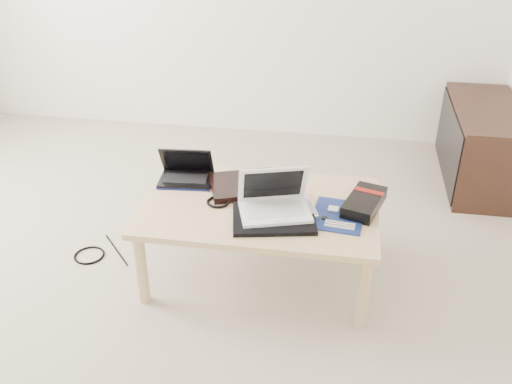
% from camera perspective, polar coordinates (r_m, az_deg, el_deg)
% --- Properties ---
extents(ground, '(4.00, 4.00, 0.00)m').
position_cam_1_polar(ground, '(2.83, -11.72, -9.85)').
color(ground, '#BBAE98').
rests_on(ground, ground).
extents(coffee_table, '(1.10, 0.70, 0.40)m').
position_cam_1_polar(coffee_table, '(2.70, 0.40, -2.12)').
color(coffee_table, '#D4BD80').
rests_on(coffee_table, ground).
extents(media_cabinet, '(0.41, 0.90, 0.50)m').
position_cam_1_polar(media_cabinet, '(3.88, 21.53, 4.43)').
color(media_cabinet, '#351E15').
rests_on(media_cabinet, ground).
extents(book, '(0.39, 0.36, 0.03)m').
position_cam_1_polar(book, '(2.80, -1.23, 0.67)').
color(book, black).
rests_on(book, coffee_table).
extents(netbook, '(0.28, 0.21, 0.17)m').
position_cam_1_polar(netbook, '(2.89, -7.00, 1.85)').
color(netbook, black).
rests_on(netbook, coffee_table).
extents(tablet, '(0.27, 0.22, 0.01)m').
position_cam_1_polar(tablet, '(2.66, 1.09, -1.23)').
color(tablet, black).
rests_on(tablet, coffee_table).
extents(remote, '(0.12, 0.23, 0.02)m').
position_cam_1_polar(remote, '(2.66, 5.17, -1.33)').
color(remote, silver).
rests_on(remote, coffee_table).
extents(neoprene_sleeve, '(0.41, 0.33, 0.02)m').
position_cam_1_polar(neoprene_sleeve, '(2.55, 1.79, -2.64)').
color(neoprene_sleeve, black).
rests_on(neoprene_sleeve, coffee_table).
extents(white_laptop, '(0.36, 0.30, 0.21)m').
position_cam_1_polar(white_laptop, '(2.57, 1.84, -1.00)').
color(white_laptop, white).
rests_on(white_laptop, neoprene_sleeve).
extents(motherboard, '(0.26, 0.31, 0.01)m').
position_cam_1_polar(motherboard, '(2.61, 8.26, -2.32)').
color(motherboard, '#0D1C54').
rests_on(motherboard, coffee_table).
extents(gpu_box, '(0.22, 0.31, 0.06)m').
position_cam_1_polar(gpu_box, '(2.68, 10.76, -1.05)').
color(gpu_box, black).
rests_on(gpu_box, coffee_table).
extents(cable_coil, '(0.12, 0.12, 0.01)m').
position_cam_1_polar(cable_coil, '(2.69, -3.81, -0.99)').
color(cable_coil, black).
rests_on(cable_coil, coffee_table).
extents(floor_cable_coil, '(0.20, 0.20, 0.01)m').
position_cam_1_polar(floor_cable_coil, '(3.13, -16.33, -6.09)').
color(floor_cable_coil, black).
rests_on(floor_cable_coil, ground).
extents(floor_cable_trail, '(0.22, 0.25, 0.01)m').
position_cam_1_polar(floor_cable_trail, '(3.14, -13.80, -5.62)').
color(floor_cable_trail, black).
rests_on(floor_cable_trail, ground).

